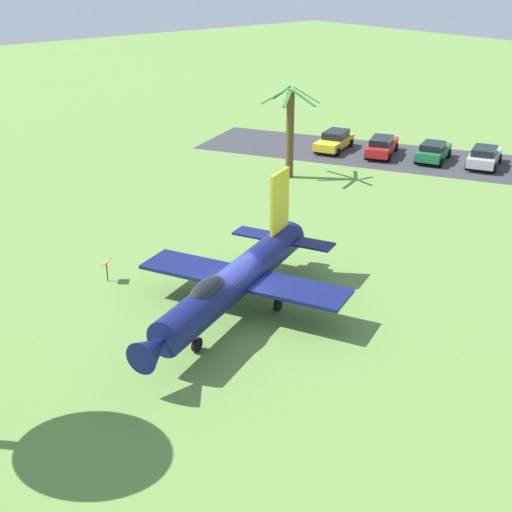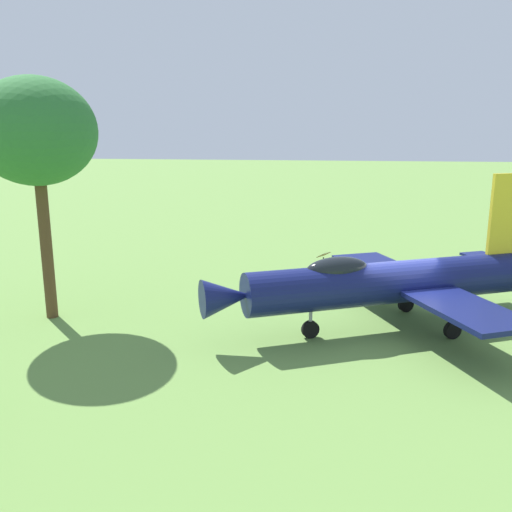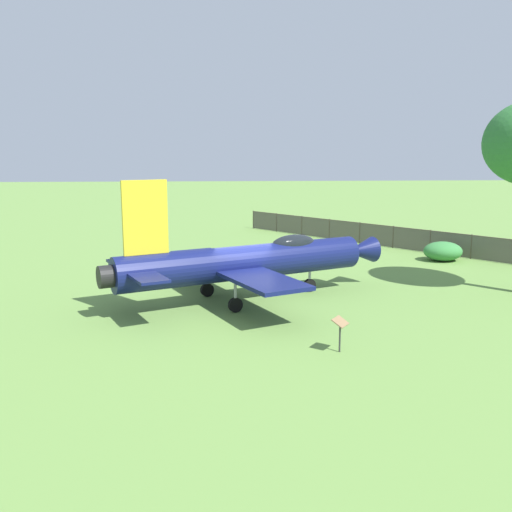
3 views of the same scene
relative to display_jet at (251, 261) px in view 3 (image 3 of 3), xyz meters
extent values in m
plane|color=#668E42|center=(0.13, -0.29, -1.75)|extent=(200.00, 200.00, 0.00)
cylinder|color=#111951|center=(0.13, -0.29, -0.06)|extent=(6.00, 10.96, 1.47)
cone|color=#111951|center=(-2.45, 5.44, -0.06)|extent=(1.79, 1.97, 1.25)
cylinder|color=black|center=(2.56, -5.69, -0.06)|extent=(1.05, 0.91, 0.88)
ellipsoid|color=black|center=(-0.90, 1.99, 0.57)|extent=(1.72, 2.38, 0.84)
cube|color=yellow|center=(1.90, -4.22, 2.13)|extent=(0.87, 1.70, 2.91)
cube|color=#111951|center=(-2.14, -1.93, -0.24)|extent=(4.55, 3.60, 0.16)
cube|color=#111951|center=(2.87, 0.32, -0.24)|extent=(4.55, 3.60, 0.16)
cube|color=#111951|center=(0.60, -5.31, 0.09)|extent=(2.09, 1.74, 0.10)
cube|color=#111951|center=(3.58, -3.97, 0.09)|extent=(2.09, 1.74, 0.10)
cylinder|color=#A5A8AD|center=(-1.27, 2.82, -0.83)|extent=(0.12, 0.12, 1.25)
cylinder|color=black|center=(-1.27, 2.82, -1.45)|extent=(0.41, 0.62, 0.60)
cylinder|color=#A5A8AD|center=(-0.71, -1.91, -0.83)|extent=(0.12, 0.12, 1.25)
cylinder|color=black|center=(-0.71, -1.91, -1.45)|extent=(0.41, 0.62, 0.60)
cylinder|color=#A5A8AD|center=(1.90, -0.74, -0.83)|extent=(0.12, 0.12, 1.25)
cylinder|color=black|center=(1.90, -0.74, -1.45)|extent=(0.41, 0.62, 0.60)
cylinder|color=#4C4238|center=(-8.65, 13.90, -1.00)|extent=(0.08, 0.08, 1.50)
cylinder|color=#4C4238|center=(-10.75, 12.15, -1.00)|extent=(0.08, 0.08, 1.50)
cylinder|color=#4C4238|center=(-12.85, 10.40, -1.00)|extent=(0.08, 0.08, 1.50)
cylinder|color=#4C4238|center=(-14.95, 8.65, -1.00)|extent=(0.08, 0.08, 1.50)
cylinder|color=#4C4238|center=(-17.05, 6.90, -1.00)|extent=(0.08, 0.08, 1.50)
cylinder|color=#4C4238|center=(-19.15, 5.15, -1.00)|extent=(0.08, 0.08, 1.50)
cylinder|color=#4C4238|center=(-21.25, 3.40, -1.00)|extent=(0.08, 0.08, 1.50)
cylinder|color=#4C4238|center=(-23.35, 1.65, -1.00)|extent=(0.08, 0.08, 1.50)
cylinder|color=#4C4238|center=(-10.75, 12.15, -0.31)|extent=(25.22, 21.03, 0.05)
cube|color=#59544C|center=(-10.75, 12.15, -1.00)|extent=(25.20, 21.01, 1.44)
ellipsoid|color=#387F3D|center=(-8.16, 11.95, -1.18)|extent=(1.94, 2.28, 1.15)
cylinder|color=#333333|center=(6.77, 2.48, -1.30)|extent=(0.06, 0.06, 0.90)
cube|color=olive|center=(6.77, 2.48, -0.73)|extent=(0.72, 0.67, 0.25)
camera|label=1|loc=(-21.20, 16.06, 12.86)|focal=48.84mm
camera|label=2|loc=(-18.60, 2.38, 5.17)|focal=38.22mm
camera|label=3|loc=(24.03, -1.47, 4.67)|focal=39.70mm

